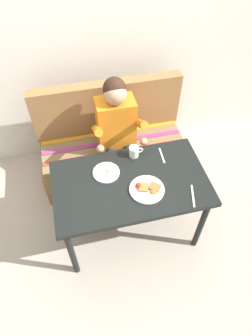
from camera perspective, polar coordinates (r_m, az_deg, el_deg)
ground_plane at (r=2.89m, az=0.70°, el=-11.51°), size 8.00×8.00×0.00m
back_wall at (r=2.91m, az=-5.58°, el=24.48°), size 4.40×0.10×2.60m
table at (r=2.34m, az=0.85°, el=-3.87°), size 1.20×0.70×0.73m
couch at (r=3.07m, az=-2.65°, el=3.82°), size 1.44×0.56×1.00m
person at (r=2.66m, az=-1.65°, el=7.43°), size 0.45×0.61×1.21m
plate_breakfast at (r=2.22m, az=4.10°, el=-4.07°), size 0.26×0.26×0.05m
plate_eggs at (r=2.33m, az=-3.84°, el=-0.85°), size 0.21×0.21×0.04m
coffee_mug at (r=2.42m, az=1.59°, el=3.23°), size 0.12×0.08×0.09m
fork at (r=2.47m, az=6.93°, el=2.41°), size 0.02×0.17×0.00m
knife at (r=2.25m, az=12.77°, el=-5.26°), size 0.07×0.20×0.00m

